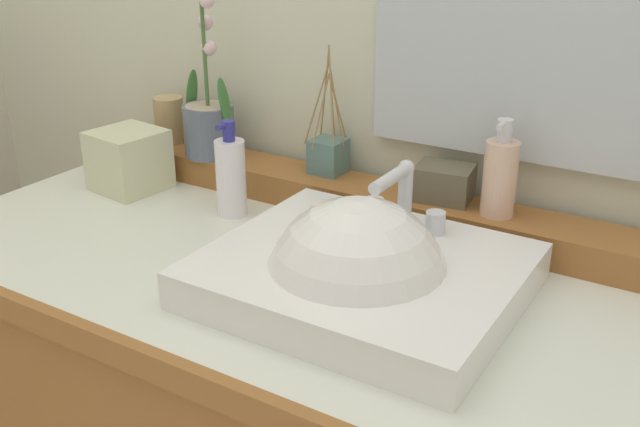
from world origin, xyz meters
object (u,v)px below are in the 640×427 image
(potted_plant, at_px, (209,121))
(tissue_box, at_px, (129,160))
(sink_basin, at_px, (359,283))
(soap_dispenser, at_px, (500,176))
(reed_diffuser, at_px, (328,154))
(trinket_box, at_px, (444,183))
(tumbler_cup, at_px, (169,120))
(soap_bar, at_px, (329,209))
(lotion_bottle, at_px, (231,176))

(potted_plant, xyz_separation_m, tissue_box, (-0.11, -0.12, -0.07))
(sink_basin, distance_m, tissue_box, 0.64)
(sink_basin, relative_size, tissue_box, 3.51)
(sink_basin, relative_size, soap_dispenser, 2.73)
(reed_diffuser, xyz_separation_m, tissue_box, (-0.38, -0.16, -0.03))
(reed_diffuser, bearing_deg, trinket_box, -2.94)
(tumbler_cup, xyz_separation_m, tissue_box, (0.02, -0.15, -0.05))
(tumbler_cup, bearing_deg, potted_plant, -10.80)
(soap_dispenser, bearing_deg, potted_plant, -179.53)
(soap_bar, xyz_separation_m, potted_plant, (-0.38, 0.15, 0.06))
(trinket_box, bearing_deg, potted_plant, 174.85)
(trinket_box, relative_size, lotion_bottle, 0.54)
(soap_bar, distance_m, potted_plant, 0.41)
(reed_diffuser, height_order, tissue_box, reed_diffuser)
(soap_bar, height_order, lotion_bottle, lotion_bottle)
(sink_basin, bearing_deg, tumbler_cup, 154.91)
(tumbler_cup, height_order, tissue_box, tumbler_cup)
(sink_basin, xyz_separation_m, soap_bar, (-0.13, 0.12, 0.05))
(reed_diffuser, distance_m, tissue_box, 0.41)
(soap_dispenser, xyz_separation_m, tissue_box, (-0.73, -0.13, -0.07))
(soap_bar, distance_m, tumbler_cup, 0.55)
(potted_plant, relative_size, tissue_box, 2.54)
(tumbler_cup, height_order, trinket_box, tumbler_cup)
(sink_basin, height_order, soap_dispenser, soap_dispenser)
(potted_plant, bearing_deg, soap_dispenser, 0.47)
(soap_dispenser, xyz_separation_m, tumbler_cup, (-0.75, 0.02, -0.02))
(soap_dispenser, bearing_deg, tumbler_cup, 178.43)
(trinket_box, xyz_separation_m, lotion_bottle, (-0.37, -0.14, -0.01))
(soap_bar, bearing_deg, tissue_box, 176.64)
(soap_dispenser, relative_size, reed_diffuser, 0.67)
(tumbler_cup, relative_size, tissue_box, 0.77)
(sink_basin, bearing_deg, lotion_bottle, 156.90)
(tumbler_cup, relative_size, reed_diffuser, 0.40)
(potted_plant, height_order, soap_dispenser, potted_plant)
(soap_dispenser, bearing_deg, sink_basin, -111.96)
(soap_bar, relative_size, tissue_box, 0.54)
(sink_basin, distance_m, potted_plant, 0.59)
(tissue_box, bearing_deg, reed_diffuser, 22.77)
(tumbler_cup, xyz_separation_m, lotion_bottle, (0.28, -0.15, -0.03))
(soap_bar, bearing_deg, trinket_box, 52.91)
(lotion_bottle, bearing_deg, tissue_box, -179.54)
(soap_bar, distance_m, reed_diffuser, 0.22)
(potted_plant, bearing_deg, reed_diffuser, 7.59)
(tumbler_cup, bearing_deg, soap_dispenser, -1.57)
(trinket_box, relative_size, tissue_box, 0.76)
(soap_dispenser, relative_size, lotion_bottle, 0.91)
(soap_bar, height_order, reed_diffuser, reed_diffuser)
(potted_plant, xyz_separation_m, trinket_box, (0.51, 0.02, -0.04))
(soap_dispenser, height_order, tumbler_cup, soap_dispenser)
(tumbler_cup, bearing_deg, lotion_bottle, -27.51)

